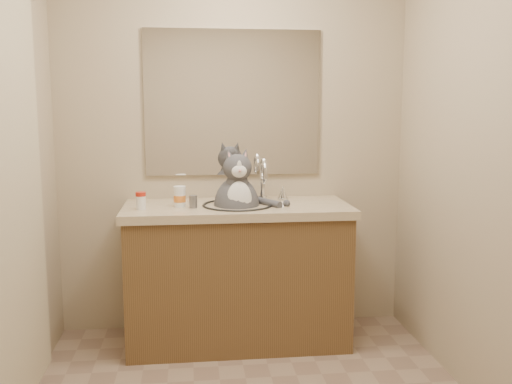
{
  "coord_description": "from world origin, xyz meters",
  "views": [
    {
      "loc": [
        -0.27,
        -2.36,
        1.44
      ],
      "look_at": [
        0.08,
        0.65,
        0.97
      ],
      "focal_mm": 40.0,
      "sensor_mm": 36.0,
      "label": 1
    }
  ],
  "objects_px": {
    "cat": "(237,202)",
    "grey_canister": "(193,202)",
    "pill_bottle_redcap": "(141,201)",
    "pill_bottle_orange": "(180,197)"
  },
  "relations": [
    {
      "from": "cat",
      "to": "pill_bottle_redcap",
      "type": "xyz_separation_m",
      "value": [
        -0.55,
        -0.07,
        0.03
      ]
    },
    {
      "from": "cat",
      "to": "grey_canister",
      "type": "bearing_deg",
      "value": -171.24
    },
    {
      "from": "cat",
      "to": "pill_bottle_orange",
      "type": "height_order",
      "value": "cat"
    },
    {
      "from": "grey_canister",
      "to": "pill_bottle_orange",
      "type": "bearing_deg",
      "value": 149.35
    },
    {
      "from": "pill_bottle_orange",
      "to": "cat",
      "type": "bearing_deg",
      "value": 1.99
    },
    {
      "from": "cat",
      "to": "grey_canister",
      "type": "distance_m",
      "value": 0.27
    },
    {
      "from": "pill_bottle_redcap",
      "to": "pill_bottle_orange",
      "type": "xyz_separation_m",
      "value": [
        0.22,
        0.06,
        0.01
      ]
    },
    {
      "from": "cat",
      "to": "grey_canister",
      "type": "relative_size",
      "value": 7.48
    },
    {
      "from": "cat",
      "to": "grey_canister",
      "type": "xyz_separation_m",
      "value": [
        -0.26,
        -0.06,
        0.02
      ]
    },
    {
      "from": "pill_bottle_redcap",
      "to": "grey_canister",
      "type": "relative_size",
      "value": 1.36
    }
  ]
}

